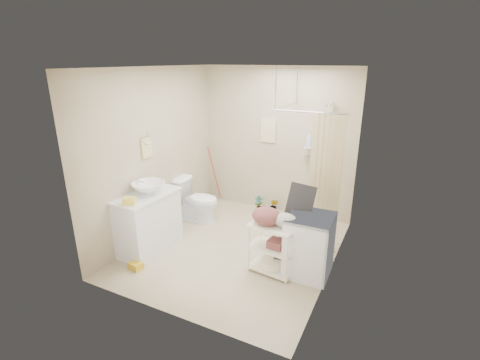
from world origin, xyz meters
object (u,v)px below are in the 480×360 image
at_px(vanity, 148,222).
at_px(toilet, 198,200).
at_px(laundry_rack, 273,244).
at_px(washing_machine, 309,245).

height_order(vanity, toilet, vanity).
xyz_separation_m(toilet, laundry_rack, (1.74, -0.90, 0.03)).
distance_m(vanity, washing_machine, 2.34).
bearing_deg(washing_machine, laundry_rack, -158.98).
bearing_deg(vanity, washing_machine, 13.22).
distance_m(vanity, laundry_rack, 1.88).
distance_m(washing_machine, laundry_rack, 0.47).
bearing_deg(vanity, toilet, 86.64).
distance_m(vanity, toilet, 1.16).
relative_size(washing_machine, laundry_rack, 1.00).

